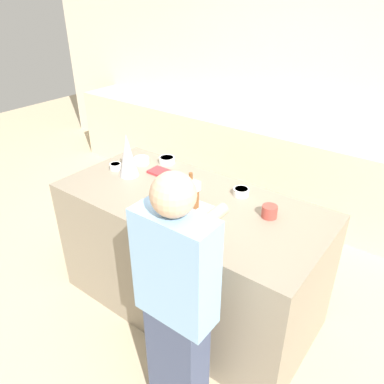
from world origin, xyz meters
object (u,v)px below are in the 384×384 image
(person, at_px, (177,306))
(decorative_tree, at_px, (128,155))
(candy_bowl_beside_tree, at_px, (116,166))
(cookbook, at_px, (163,173))
(mug, at_px, (269,212))
(candy_bowl_near_tray_right, at_px, (141,160))
(candy_bowl_far_right, at_px, (167,160))
(gingerbread_house, at_px, (183,194))
(candy_bowl_far_left, at_px, (241,192))
(baking_tray, at_px, (184,208))

(person, bearing_deg, decorative_tree, 145.80)
(candy_bowl_beside_tree, height_order, cookbook, candy_bowl_beside_tree)
(candy_bowl_beside_tree, height_order, mug, mug)
(candy_bowl_beside_tree, bearing_deg, mug, 4.53)
(candy_bowl_near_tray_right, xyz_separation_m, cookbook, (0.27, -0.04, -0.02))
(candy_bowl_far_right, bearing_deg, decorative_tree, -103.49)
(mug, bearing_deg, candy_bowl_far_right, 167.30)
(gingerbread_house, distance_m, candy_bowl_far_left, 0.44)
(gingerbread_house, bearing_deg, candy_bowl_near_tray_right, 153.78)
(baking_tray, xyz_separation_m, candy_bowl_beside_tree, (-0.79, 0.14, 0.02))
(decorative_tree, xyz_separation_m, cookbook, (0.19, 0.17, -0.15))
(baking_tray, relative_size, candy_bowl_beside_tree, 4.21)
(baking_tray, distance_m, candy_bowl_near_tray_right, 0.78)
(person, bearing_deg, candy_bowl_near_tray_right, 140.44)
(candy_bowl_far_left, bearing_deg, mug, -25.57)
(candy_bowl_beside_tree, distance_m, mug, 1.27)
(person, bearing_deg, gingerbread_house, 125.19)
(candy_bowl_far_right, relative_size, cookbook, 0.56)
(candy_bowl_far_left, bearing_deg, candy_bowl_near_tray_right, -178.01)
(baking_tray, height_order, candy_bowl_far_left, candy_bowl_far_left)
(decorative_tree, relative_size, mug, 3.38)
(gingerbread_house, bearing_deg, mug, 26.91)
(candy_bowl_beside_tree, bearing_deg, baking_tray, -10.38)
(candy_bowl_far_left, xyz_separation_m, candy_bowl_beside_tree, (-0.99, -0.23, -0.00))
(mug, bearing_deg, cookbook, 176.44)
(gingerbread_house, height_order, decorative_tree, decorative_tree)
(decorative_tree, relative_size, candy_bowl_far_left, 2.98)
(decorative_tree, height_order, candy_bowl_far_right, decorative_tree)
(decorative_tree, xyz_separation_m, candy_bowl_near_tray_right, (-0.08, 0.21, -0.13))
(gingerbread_house, bearing_deg, candy_bowl_far_left, 61.79)
(gingerbread_house, height_order, mug, gingerbread_house)
(baking_tray, bearing_deg, candy_bowl_far_right, 138.86)
(mug, xyz_separation_m, person, (-0.09, -0.81, -0.19))
(gingerbread_house, xyz_separation_m, candy_bowl_near_tray_right, (-0.70, 0.35, -0.08))
(gingerbread_house, relative_size, candy_bowl_near_tray_right, 2.05)
(baking_tray, height_order, person, person)
(candy_bowl_near_tray_right, distance_m, mug, 1.19)
(candy_bowl_beside_tree, xyz_separation_m, person, (1.18, -0.71, -0.17))
(baking_tray, bearing_deg, candy_bowl_far_left, 61.76)
(candy_bowl_beside_tree, bearing_deg, candy_bowl_far_left, 13.30)
(candy_bowl_near_tray_right, height_order, candy_bowl_beside_tree, candy_bowl_near_tray_right)
(gingerbread_house, bearing_deg, candy_bowl_far_right, 138.89)
(candy_bowl_far_left, relative_size, mug, 1.14)
(gingerbread_house, height_order, candy_bowl_far_left, gingerbread_house)
(baking_tray, bearing_deg, candy_bowl_beside_tree, 169.62)
(gingerbread_house, height_order, candy_bowl_near_tray_right, gingerbread_house)
(decorative_tree, distance_m, mug, 1.12)
(gingerbread_house, relative_size, candy_bowl_far_left, 2.31)
(candy_bowl_near_tray_right, relative_size, cookbook, 0.54)
(baking_tray, distance_m, gingerbread_house, 0.10)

